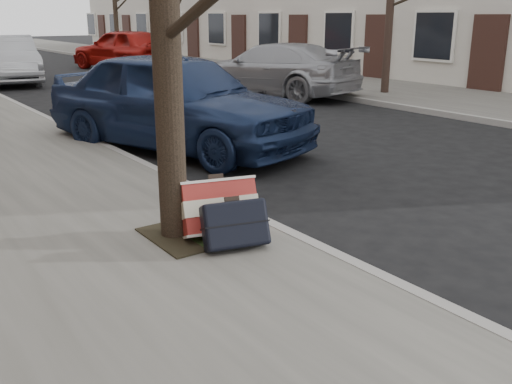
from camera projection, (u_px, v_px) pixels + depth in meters
ground at (437, 238)px, 5.53m from camera, size 120.00×120.00×0.00m
far_sidewalk at (240, 71)px, 21.50m from camera, size 4.00×70.00×0.12m
dirt_patch at (196, 233)px, 5.32m from camera, size 0.85×0.85×0.02m
suitcase_red at (219, 207)px, 5.23m from camera, size 0.76×0.54×0.53m
suitcase_navy at (235, 224)px, 4.92m from camera, size 0.64×0.47×0.45m
car_near_front at (177, 100)px, 9.00m from camera, size 3.25×4.96×1.57m
car_near_mid at (8, 59)px, 18.00m from camera, size 2.16×4.64×1.47m
car_far_front at (273, 70)px, 15.10m from camera, size 3.29×5.15×1.39m
car_far_back at (123, 49)px, 22.54m from camera, size 3.11×5.06×1.61m
tree_far_b at (176, 4)px, 23.41m from camera, size 0.23×0.23×4.78m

